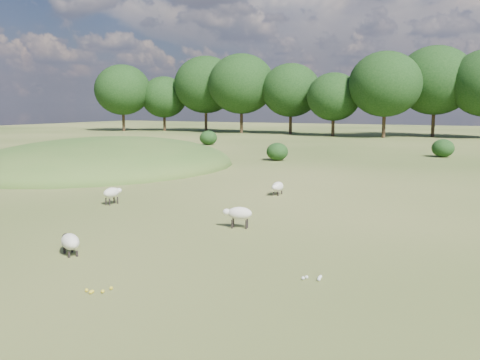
% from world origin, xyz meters
% --- Properties ---
extents(ground, '(160.00, 160.00, 0.00)m').
position_xyz_m(ground, '(0.00, 20.00, 0.00)').
color(ground, '#2A4716').
rests_on(ground, ground).
extents(mound, '(16.00, 20.00, 4.00)m').
position_xyz_m(mound, '(-12.00, 12.00, 0.00)').
color(mound, '#33561E').
rests_on(mound, ground).
extents(treeline, '(96.28, 14.66, 11.70)m').
position_xyz_m(treeline, '(-1.06, 55.44, 6.57)').
color(treeline, black).
rests_on(treeline, ground).
extents(shrubs, '(25.02, 13.07, 1.48)m').
position_xyz_m(shrubs, '(-4.38, 28.23, 0.71)').
color(shrubs, black).
rests_on(shrubs, ground).
extents(sheep_1, '(1.04, 0.64, 0.72)m').
position_xyz_m(sheep_1, '(3.99, -0.08, 0.51)').
color(sheep_1, beige).
rests_on(sheep_1, ground).
extents(sheep_2, '(0.51, 1.07, 0.61)m').
position_xyz_m(sheep_2, '(2.59, 6.68, 0.38)').
color(sheep_2, beige).
rests_on(sheep_2, ground).
extents(sheep_3, '(1.05, 0.83, 0.60)m').
position_xyz_m(sheep_3, '(1.26, -5.04, 0.38)').
color(sheep_3, beige).
rests_on(sheep_3, ground).
extents(sheep_5, '(0.48, 1.00, 0.72)m').
position_xyz_m(sheep_5, '(-2.67, 1.43, 0.50)').
color(sheep_5, beige).
rests_on(sheep_5, ground).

